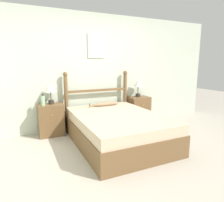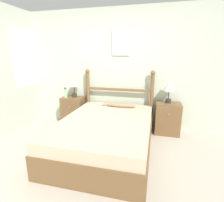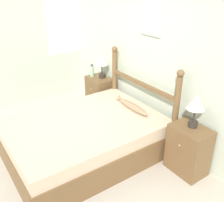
{
  "view_description": "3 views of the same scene",
  "coord_description": "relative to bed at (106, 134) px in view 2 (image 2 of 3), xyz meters",
  "views": [
    {
      "loc": [
        -1.58,
        -2.61,
        1.48
      ],
      "look_at": [
        0.05,
        0.9,
        0.74
      ],
      "focal_mm": 32.0,
      "sensor_mm": 36.0,
      "label": 1
    },
    {
      "loc": [
        0.77,
        -2.07,
        1.59
      ],
      "look_at": [
        0.0,
        0.99,
        0.76
      ],
      "focal_mm": 28.0,
      "sensor_mm": 36.0,
      "label": 2
    },
    {
      "loc": [
        2.75,
        -0.89,
        2.36
      ],
      "look_at": [
        0.07,
        0.99,
        0.77
      ],
      "focal_mm": 42.0,
      "sensor_mm": 36.0,
      "label": 3
    }
  ],
  "objects": [
    {
      "name": "ground_plane",
      "position": [
        0.0,
        -0.58,
        -0.27
      ],
      "size": [
        16.0,
        16.0,
        0.0
      ],
      "primitive_type": "plane",
      "color": "#B7AD9E"
    },
    {
      "name": "wall_back",
      "position": [
        0.0,
        1.15,
        1.01
      ],
      "size": [
        6.4,
        0.08,
        2.55
      ],
      "color": "beige",
      "rests_on": "ground_plane"
    },
    {
      "name": "bed",
      "position": [
        0.0,
        0.0,
        0.0
      ],
      "size": [
        1.5,
        2.09,
        0.54
      ],
      "color": "brown",
      "rests_on": "ground_plane"
    },
    {
      "name": "headboard",
      "position": [
        0.0,
        1.01,
        0.44
      ],
      "size": [
        1.52,
        0.1,
        1.29
      ],
      "color": "brown",
      "rests_on": "ground_plane"
    },
    {
      "name": "nightstand_left",
      "position": [
        -1.06,
        0.91,
        0.06
      ],
      "size": [
        0.49,
        0.37,
        0.65
      ],
      "color": "brown",
      "rests_on": "ground_plane"
    },
    {
      "name": "nightstand_right",
      "position": [
        1.06,
        0.91,
        0.06
      ],
      "size": [
        0.49,
        0.37,
        0.65
      ],
      "color": "brown",
      "rests_on": "ground_plane"
    },
    {
      "name": "table_lamp_left",
      "position": [
        -1.03,
        0.96,
        0.7
      ],
      "size": [
        0.23,
        0.23,
        0.43
      ],
      "color": "#2D2823",
      "rests_on": "nightstand_left"
    },
    {
      "name": "table_lamp_right",
      "position": [
        1.04,
        0.95,
        0.7
      ],
      "size": [
        0.23,
        0.23,
        0.43
      ],
      "color": "#2D2823",
      "rests_on": "nightstand_right"
    },
    {
      "name": "bottle",
      "position": [
        -1.2,
        0.85,
        0.49
      ],
      "size": [
        0.07,
        0.07,
        0.24
      ],
      "color": "#99C699",
      "rests_on": "nightstand_left"
    },
    {
      "name": "fish_pillow",
      "position": [
        0.08,
        0.77,
        0.32
      ],
      "size": [
        0.69,
        0.12,
        0.09
      ],
      "color": "#997A5B",
      "rests_on": "bed"
    }
  ]
}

